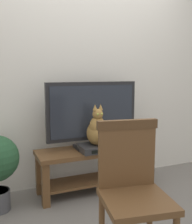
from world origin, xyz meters
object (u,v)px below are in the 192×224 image
object	(u,v)px
media_box	(96,148)
book_stack	(129,137)
tv_stand	(94,162)
wooden_chair	(132,185)
cat	(97,130)
tv	(92,113)

from	to	relation	value
media_box	book_stack	distance (m)	0.48
media_box	book_stack	world-z (taller)	book_stack
media_box	tv_stand	bearing A→B (deg)	81.29
media_box	wooden_chair	xyz separation A→B (m)	(-0.21, -1.07, 0.07)
media_box	book_stack	size ratio (longest dim) A/B	1.42
tv_stand	cat	size ratio (longest dim) A/B	2.89
media_box	wooden_chair	bearing A→B (deg)	-100.96
cat	book_stack	distance (m)	0.50
cat	tv	bearing A→B (deg)	85.25
wooden_chair	cat	bearing A→B (deg)	78.84
tv	book_stack	bearing A→B (deg)	-1.75
tv_stand	wooden_chair	size ratio (longest dim) A/B	1.26
tv	book_stack	distance (m)	0.54
wooden_chair	book_stack	size ratio (longest dim) A/B	3.99
tv_stand	media_box	bearing A→B (deg)	-98.71
book_stack	cat	bearing A→B (deg)	-163.80
tv_stand	wooden_chair	distance (m)	1.20
tv	wooden_chair	bearing A→B (deg)	-100.38
tv	wooden_chair	distance (m)	1.25
tv	wooden_chair	world-z (taller)	tv
tv	wooden_chair	size ratio (longest dim) A/B	1.03
wooden_chair	book_stack	distance (m)	1.36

